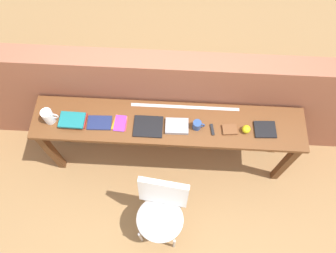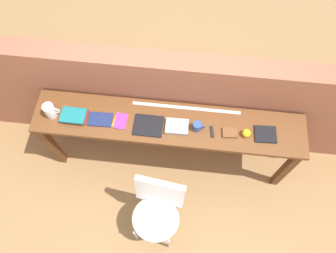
# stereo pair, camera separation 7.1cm
# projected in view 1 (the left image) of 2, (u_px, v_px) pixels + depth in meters

# --- Properties ---
(ground_plane) EXTENTS (40.00, 40.00, 0.00)m
(ground_plane) POSITION_uv_depth(u_px,v_px,m) (167.00, 182.00, 3.63)
(ground_plane) COLOR #9E7547
(brick_wall_back) EXTENTS (6.00, 0.20, 1.36)m
(brick_wall_back) POSITION_uv_depth(u_px,v_px,m) (170.00, 102.00, 3.31)
(brick_wall_back) COLOR #9E5B42
(brick_wall_back) RESTS_ON ground
(sideboard) EXTENTS (2.50, 0.44, 0.88)m
(sideboard) POSITION_uv_depth(u_px,v_px,m) (168.00, 129.00, 3.10)
(sideboard) COLOR brown
(sideboard) RESTS_ON ground
(chair_white_moulded) EXTENTS (0.49, 0.50, 0.89)m
(chair_white_moulded) POSITION_uv_depth(u_px,v_px,m) (161.00, 210.00, 2.98)
(chair_white_moulded) COLOR white
(chair_white_moulded) RESTS_ON ground
(pitcher_white) EXTENTS (0.14, 0.10, 0.18)m
(pitcher_white) POSITION_uv_depth(u_px,v_px,m) (48.00, 116.00, 2.92)
(pitcher_white) COLOR white
(pitcher_white) RESTS_ON sideboard
(book_stack_leftmost) EXTENTS (0.23, 0.17, 0.05)m
(book_stack_leftmost) POSITION_uv_depth(u_px,v_px,m) (73.00, 120.00, 2.96)
(book_stack_leftmost) COLOR red
(book_stack_leftmost) RESTS_ON sideboard
(magazine_cycling) EXTENTS (0.22, 0.15, 0.02)m
(magazine_cycling) POSITION_uv_depth(u_px,v_px,m) (99.00, 123.00, 2.97)
(magazine_cycling) COLOR navy
(magazine_cycling) RESTS_ON sideboard
(pamphlet_pile_colourful) EXTENTS (0.14, 0.17, 0.01)m
(pamphlet_pile_colourful) POSITION_uv_depth(u_px,v_px,m) (120.00, 123.00, 2.97)
(pamphlet_pile_colourful) COLOR #E5334C
(pamphlet_pile_colourful) RESTS_ON sideboard
(book_open_centre) EXTENTS (0.26, 0.21, 0.02)m
(book_open_centre) POSITION_uv_depth(u_px,v_px,m) (148.00, 126.00, 2.95)
(book_open_centre) COLOR black
(book_open_centre) RESTS_ON sideboard
(book_grey_hardcover) EXTENTS (0.21, 0.16, 0.04)m
(book_grey_hardcover) POSITION_uv_depth(u_px,v_px,m) (177.00, 126.00, 2.94)
(book_grey_hardcover) COLOR #9E9EA3
(book_grey_hardcover) RESTS_ON sideboard
(mug) EXTENTS (0.11, 0.08, 0.09)m
(mug) POSITION_uv_depth(u_px,v_px,m) (197.00, 125.00, 2.91)
(mug) COLOR #2D4C8C
(mug) RESTS_ON sideboard
(multitool_folded) EXTENTS (0.04, 0.11, 0.02)m
(multitool_folded) POSITION_uv_depth(u_px,v_px,m) (212.00, 130.00, 2.94)
(multitool_folded) COLOR black
(multitool_folded) RESTS_ON sideboard
(leather_journal_brown) EXTENTS (0.14, 0.11, 0.02)m
(leather_journal_brown) POSITION_uv_depth(u_px,v_px,m) (230.00, 130.00, 2.93)
(leather_journal_brown) COLOR brown
(leather_journal_brown) RESTS_ON sideboard
(sports_ball_small) EXTENTS (0.08, 0.08, 0.08)m
(sports_ball_small) POSITION_uv_depth(u_px,v_px,m) (246.00, 129.00, 2.90)
(sports_ball_small) COLOR yellow
(sports_ball_small) RESTS_ON sideboard
(book_repair_rightmost) EXTENTS (0.20, 0.17, 0.02)m
(book_repair_rightmost) POSITION_uv_depth(u_px,v_px,m) (265.00, 129.00, 2.93)
(book_repair_rightmost) COLOR black
(book_repair_rightmost) RESTS_ON sideboard
(ruler_metal_back_edge) EXTENTS (1.01, 0.03, 0.00)m
(ruler_metal_back_edge) POSITION_uv_depth(u_px,v_px,m) (185.00, 107.00, 3.05)
(ruler_metal_back_edge) COLOR silver
(ruler_metal_back_edge) RESTS_ON sideboard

